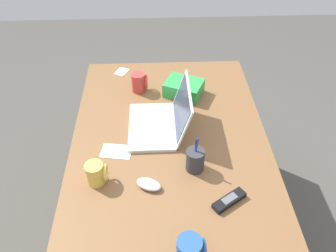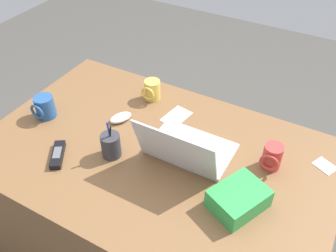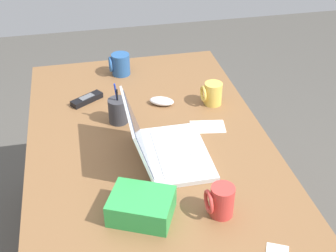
% 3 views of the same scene
% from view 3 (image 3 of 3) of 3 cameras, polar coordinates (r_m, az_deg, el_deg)
% --- Properties ---
extents(desk, '(1.46, 0.93, 0.75)m').
position_cam_3_polar(desk, '(2.00, -2.21, -10.38)').
color(desk, brown).
rests_on(desk, ground).
extents(laptop, '(0.35, 0.29, 0.23)m').
position_cam_3_polar(laptop, '(1.63, -0.46, -2.72)').
color(laptop, silver).
rests_on(laptop, desk).
extents(computer_mouse, '(0.10, 0.12, 0.03)m').
position_cam_3_polar(computer_mouse, '(1.96, -0.80, 3.18)').
color(computer_mouse, white).
rests_on(computer_mouse, desk).
extents(coffee_mug_white, '(0.08, 0.09, 0.10)m').
position_cam_3_polar(coffee_mug_white, '(1.96, 5.64, 4.12)').
color(coffee_mug_white, '#E0BC4C').
rests_on(coffee_mug_white, desk).
extents(coffee_mug_tall, '(0.08, 0.09, 0.11)m').
position_cam_3_polar(coffee_mug_tall, '(1.42, 6.71, -9.45)').
color(coffee_mug_tall, '#C63833').
rests_on(coffee_mug_tall, desk).
extents(coffee_mug_spare, '(0.09, 0.10, 0.10)m').
position_cam_3_polar(coffee_mug_spare, '(2.20, -6.12, 7.80)').
color(coffee_mug_spare, '#26518C').
rests_on(coffee_mug_spare, desk).
extents(cordless_phone, '(0.12, 0.15, 0.03)m').
position_cam_3_polar(cordless_phone, '(2.01, -10.28, 3.37)').
color(cordless_phone, black).
rests_on(cordless_phone, desk).
extents(pen_holder, '(0.08, 0.08, 0.18)m').
position_cam_3_polar(pen_holder, '(1.84, -6.36, 1.96)').
color(pen_holder, '#333338').
rests_on(pen_holder, desk).
extents(snack_bag, '(0.21, 0.24, 0.08)m').
position_cam_3_polar(snack_bag, '(1.42, -3.40, -10.14)').
color(snack_bag, green).
rests_on(snack_bag, desk).
extents(paper_note_near_laptop, '(0.11, 0.15, 0.00)m').
position_cam_3_polar(paper_note_near_laptop, '(1.83, 5.06, -0.09)').
color(paper_note_near_laptop, white).
rests_on(paper_note_near_laptop, desk).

